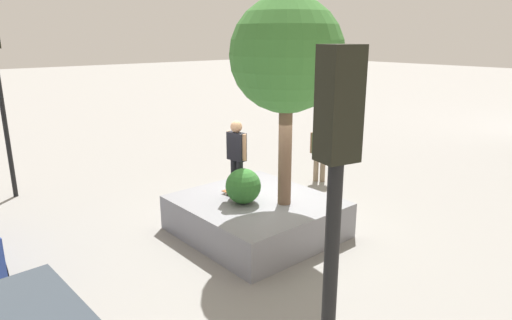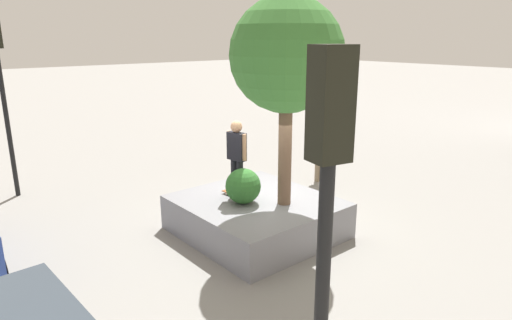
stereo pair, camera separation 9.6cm
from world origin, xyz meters
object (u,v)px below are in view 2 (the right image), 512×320
object	(u,v)px
planter_ledge	(256,216)
skateboard	(237,194)
traffic_light_corner	(0,76)
traffic_light_median	(325,218)
bystander_watching	(321,149)
plaza_tree	(287,57)
skateboarder	(237,152)

from	to	relation	value
planter_ledge	skateboard	xyz separation A→B (m)	(0.41, 0.20, 0.45)
planter_ledge	traffic_light_corner	xyz separation A→B (m)	(6.06, 3.47, 2.85)
planter_ledge	traffic_light_corner	size ratio (longest dim) A/B	0.67
skateboard	traffic_light_median	xyz separation A→B (m)	(-5.28, 3.21, 2.03)
traffic_light_median	bystander_watching	xyz separation A→B (m)	(6.41, -7.24, -1.85)
plaza_tree	skateboard	bearing A→B (deg)	28.32
skateboard	traffic_light_median	bearing A→B (deg)	148.75
skateboarder	traffic_light_corner	size ratio (longest dim) A/B	0.34
traffic_light_corner	bystander_watching	size ratio (longest dim) A/B	2.71
plaza_tree	traffic_light_median	world-z (taller)	plaza_tree
traffic_light_corner	traffic_light_median	world-z (taller)	traffic_light_corner
skateboard	traffic_light_median	distance (m)	6.51
skateboard	traffic_light_corner	size ratio (longest dim) A/B	0.17
skateboard	skateboarder	distance (m)	0.96
skateboard	planter_ledge	bearing A→B (deg)	-153.65
skateboarder	bystander_watching	bearing A→B (deg)	-74.42
planter_ledge	plaza_tree	bearing A→B (deg)	-150.28
plaza_tree	skateboarder	bearing A→B (deg)	28.32
bystander_watching	skateboard	bearing A→B (deg)	105.58
traffic_light_median	bystander_watching	size ratio (longest dim) A/B	2.37
plaza_tree	skateboarder	distance (m)	2.32
bystander_watching	traffic_light_corner	bearing A→B (deg)	58.16
skateboarder	traffic_light_corner	world-z (taller)	traffic_light_corner
skateboarder	traffic_light_median	size ratio (longest dim) A/B	0.39
traffic_light_median	plaza_tree	bearing A→B (deg)	-40.77
plaza_tree	bystander_watching	world-z (taller)	plaza_tree
skateboarder	bystander_watching	size ratio (longest dim) A/B	0.93
skateboarder	skateboard	bearing A→B (deg)	180.00
traffic_light_corner	bystander_watching	world-z (taller)	traffic_light_corner
skateboarder	traffic_light_median	bearing A→B (deg)	148.75
planter_ledge	skateboarder	world-z (taller)	skateboarder
bystander_watching	skateboarder	bearing A→B (deg)	105.58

